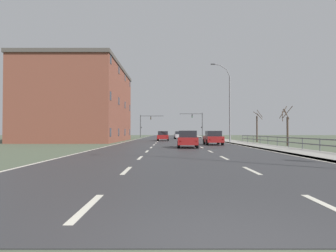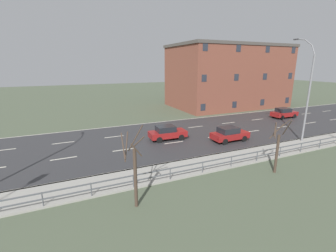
{
  "view_description": "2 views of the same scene",
  "coord_description": "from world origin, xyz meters",
  "px_view_note": "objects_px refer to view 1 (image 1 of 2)",
  "views": [
    {
      "loc": [
        -0.78,
        -3.71,
        1.47
      ],
      "look_at": [
        -0.73,
        67.09,
        2.85
      ],
      "focal_mm": 31.78,
      "sensor_mm": 36.0,
      "label": 1
    },
    {
      "loc": [
        23.73,
        13.47,
        8.09
      ],
      "look_at": [
        0.0,
        23.95,
        1.25
      ],
      "focal_mm": 25.03,
      "sensor_mm": 36.0,
      "label": 2
    }
  ],
  "objects_px": {
    "street_lamp_midground": "(228,104)",
    "car_distant": "(187,139)",
    "car_far_left": "(163,136)",
    "traffic_signal_right": "(198,121)",
    "brick_building": "(81,104)",
    "car_near_right": "(213,138)",
    "car_near_left": "(179,135)",
    "traffic_signal_left": "(145,122)"
  },
  "relations": [
    {
      "from": "street_lamp_midground",
      "to": "car_far_left",
      "type": "distance_m",
      "value": 12.82
    },
    {
      "from": "car_near_left",
      "to": "car_near_right",
      "type": "bearing_deg",
      "value": -87.19
    },
    {
      "from": "car_far_left",
      "to": "brick_building",
      "type": "xyz_separation_m",
      "value": [
        -12.94,
        -1.21,
        5.06
      ]
    },
    {
      "from": "traffic_signal_right",
      "to": "car_near_left",
      "type": "relative_size",
      "value": 1.5
    },
    {
      "from": "street_lamp_midground",
      "to": "traffic_signal_left",
      "type": "distance_m",
      "value": 39.12
    },
    {
      "from": "traffic_signal_right",
      "to": "traffic_signal_left",
      "type": "bearing_deg",
      "value": 173.56
    },
    {
      "from": "car_near_left",
      "to": "brick_building",
      "type": "distance_m",
      "value": 21.24
    },
    {
      "from": "car_near_right",
      "to": "brick_building",
      "type": "distance_m",
      "value": 23.82
    },
    {
      "from": "street_lamp_midground",
      "to": "car_near_left",
      "type": "bearing_deg",
      "value": 106.79
    },
    {
      "from": "traffic_signal_left",
      "to": "car_near_left",
      "type": "bearing_deg",
      "value": -63.89
    },
    {
      "from": "car_far_left",
      "to": "car_near_left",
      "type": "distance_m",
      "value": 12.24
    },
    {
      "from": "car_far_left",
      "to": "car_near_right",
      "type": "bearing_deg",
      "value": -67.78
    },
    {
      "from": "street_lamp_midground",
      "to": "brick_building",
      "type": "bearing_deg",
      "value": 162.88
    },
    {
      "from": "car_distant",
      "to": "car_near_right",
      "type": "xyz_separation_m",
      "value": [
        3.23,
        5.96,
        0.0
      ]
    },
    {
      "from": "street_lamp_midground",
      "to": "car_distant",
      "type": "bearing_deg",
      "value": -116.27
    },
    {
      "from": "traffic_signal_right",
      "to": "brick_building",
      "type": "xyz_separation_m",
      "value": [
        -21.33,
        -28.17,
        1.69
      ]
    },
    {
      "from": "street_lamp_midground",
      "to": "car_near_left",
      "type": "xyz_separation_m",
      "value": [
        -5.98,
        19.84,
        -4.44
      ]
    },
    {
      "from": "brick_building",
      "to": "street_lamp_midground",
      "type": "bearing_deg",
      "value": -17.12
    },
    {
      "from": "car_near_right",
      "to": "brick_building",
      "type": "relative_size",
      "value": 0.19
    },
    {
      "from": "car_near_left",
      "to": "brick_building",
      "type": "bearing_deg",
      "value": -143.8
    },
    {
      "from": "car_distant",
      "to": "car_near_left",
      "type": "bearing_deg",
      "value": 92.0
    },
    {
      "from": "car_distant",
      "to": "street_lamp_midground",
      "type": "bearing_deg",
      "value": 66.48
    },
    {
      "from": "car_near_left",
      "to": "brick_building",
      "type": "relative_size",
      "value": 0.19
    },
    {
      "from": "traffic_signal_left",
      "to": "car_far_left",
      "type": "relative_size",
      "value": 1.46
    },
    {
      "from": "brick_building",
      "to": "car_near_right",
      "type": "bearing_deg",
      "value": -36.32
    },
    {
      "from": "car_distant",
      "to": "car_near_right",
      "type": "height_order",
      "value": "same"
    },
    {
      "from": "traffic_signal_right",
      "to": "car_near_left",
      "type": "bearing_deg",
      "value": -109.6
    },
    {
      "from": "street_lamp_midground",
      "to": "car_far_left",
      "type": "bearing_deg",
      "value": 138.49
    },
    {
      "from": "traffic_signal_left",
      "to": "street_lamp_midground",
      "type": "bearing_deg",
      "value": -68.81
    },
    {
      "from": "car_far_left",
      "to": "car_near_right",
      "type": "distance_m",
      "value": 16.09
    },
    {
      "from": "traffic_signal_left",
      "to": "car_distant",
      "type": "height_order",
      "value": "traffic_signal_left"
    },
    {
      "from": "car_near_right",
      "to": "car_far_left",
      "type": "bearing_deg",
      "value": 110.69
    },
    {
      "from": "car_distant",
      "to": "brick_building",
      "type": "relative_size",
      "value": 0.19
    },
    {
      "from": "traffic_signal_right",
      "to": "brick_building",
      "type": "height_order",
      "value": "brick_building"
    },
    {
      "from": "traffic_signal_left",
      "to": "car_near_right",
      "type": "xyz_separation_m",
      "value": [
        10.95,
        -43.49,
        -3.12
      ]
    },
    {
      "from": "car_near_right",
      "to": "brick_building",
      "type": "height_order",
      "value": "brick_building"
    },
    {
      "from": "car_distant",
      "to": "car_near_right",
      "type": "relative_size",
      "value": 1.02
    },
    {
      "from": "traffic_signal_left",
      "to": "car_distant",
      "type": "distance_m",
      "value": 50.14
    },
    {
      "from": "car_near_right",
      "to": "car_distant",
      "type": "bearing_deg",
      "value": -118.95
    },
    {
      "from": "traffic_signal_right",
      "to": "car_near_left",
      "type": "distance_m",
      "value": 16.37
    },
    {
      "from": "street_lamp_midground",
      "to": "car_near_right",
      "type": "bearing_deg",
      "value": -114.36
    },
    {
      "from": "street_lamp_midground",
      "to": "car_distant",
      "type": "xyz_separation_m",
      "value": [
        -6.41,
        -12.99,
        -4.44
      ]
    }
  ]
}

